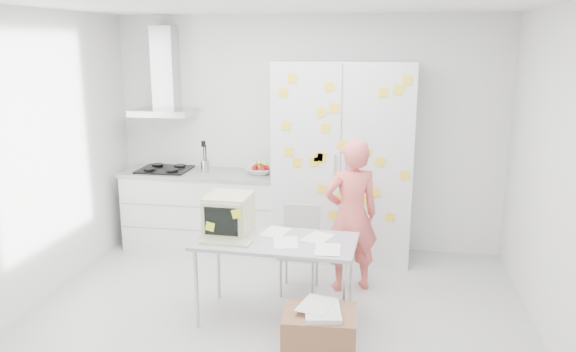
% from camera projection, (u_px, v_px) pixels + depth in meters
% --- Properties ---
extents(floor, '(4.50, 4.00, 0.02)m').
position_uv_depth(floor, '(274.00, 323.00, 4.94)').
color(floor, silver).
rests_on(floor, ground).
extents(walls, '(4.52, 4.01, 2.70)m').
position_uv_depth(walls, '(288.00, 155.00, 5.31)').
color(walls, white).
rests_on(walls, ground).
extents(ceiling, '(4.50, 4.00, 0.02)m').
position_uv_depth(ceiling, '(272.00, 1.00, 4.30)').
color(ceiling, white).
rests_on(ceiling, walls).
extents(counter_run, '(1.84, 0.63, 1.28)m').
position_uv_depth(counter_run, '(203.00, 208.00, 6.65)').
color(counter_run, white).
rests_on(counter_run, ground).
extents(range_hood, '(0.70, 0.48, 1.01)m').
position_uv_depth(range_hood, '(165.00, 81.00, 6.51)').
color(range_hood, silver).
rests_on(range_hood, walls).
extents(tall_cabinet, '(1.50, 0.68, 2.20)m').
position_uv_depth(tall_cabinet, '(343.00, 162.00, 6.21)').
color(tall_cabinet, silver).
rests_on(tall_cabinet, ground).
extents(person, '(0.65, 0.54, 1.51)m').
position_uv_depth(person, '(351.00, 216.00, 5.44)').
color(person, '#ED625C').
rests_on(person, ground).
extents(desk, '(1.40, 0.74, 1.10)m').
position_uv_depth(desk, '(246.00, 226.00, 4.89)').
color(desk, '#A9ABB4').
rests_on(desk, ground).
extents(chair, '(0.38, 0.38, 0.84)m').
position_uv_depth(chair, '(300.00, 243.00, 5.49)').
color(chair, '#A9A8A6').
rests_on(chair, ground).
extents(cardboard_box, '(0.56, 0.46, 0.48)m').
position_uv_depth(cardboard_box, '(320.00, 338.00, 4.23)').
color(cardboard_box, '#91603F').
rests_on(cardboard_box, ground).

